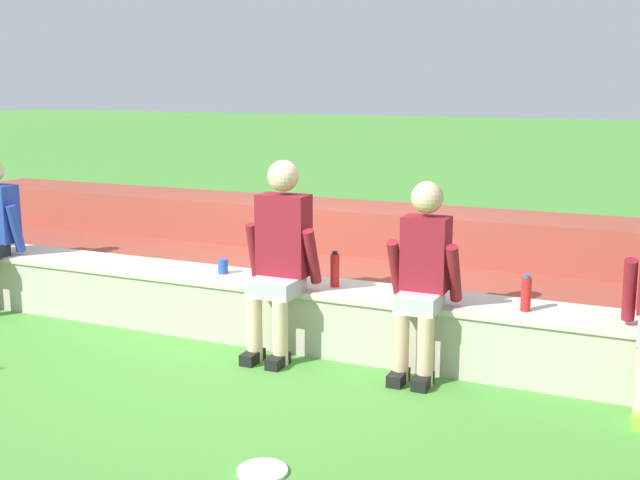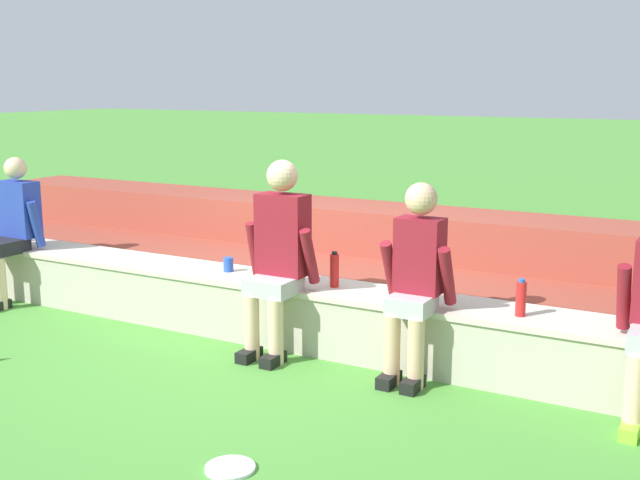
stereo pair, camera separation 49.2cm
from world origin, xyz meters
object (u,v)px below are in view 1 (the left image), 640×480
Objects in this scene: person_center at (422,275)px; water_bottle_center_gap at (335,270)px; person_left_of_center at (280,253)px; plastic_cup_middle at (223,266)px; frisbee at (262,471)px; water_bottle_near_left at (526,294)px.

water_bottle_center_gap is (-0.75, 0.27, -0.10)m from person_center.
person_left_of_center is 0.76m from plastic_cup_middle.
plastic_cup_middle is at bearing 125.51° from frisbee.
frisbee is at bearing -54.49° from plastic_cup_middle.
frisbee is (-0.98, -1.86, -0.58)m from water_bottle_near_left.
person_left_of_center is at bearing -24.37° from plastic_cup_middle.
plastic_cup_middle is at bearing 170.56° from person_center.
plastic_cup_middle is 2.44m from frisbee.
person_center is 1.83m from frisbee.
person_center is 11.68× the size of plastic_cup_middle.
frisbee is at bearing -66.08° from person_left_of_center.
person_left_of_center reaches higher than water_bottle_near_left.
frisbee is (0.73, -1.65, -0.75)m from person_left_of_center.
plastic_cup_middle is at bearing 178.06° from water_bottle_near_left.
person_center is 4.95× the size of water_bottle_center_gap.
water_bottle_near_left is at bearing 7.24° from person_left_of_center.
person_left_of_center is 5.42× the size of frisbee.
water_bottle_near_left is 0.94× the size of frisbee.
person_left_of_center reaches higher than water_bottle_center_gap.
water_bottle_center_gap reaches higher than plastic_cup_middle.
frisbee is at bearing -101.24° from person_center.
person_center reaches higher than frisbee.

